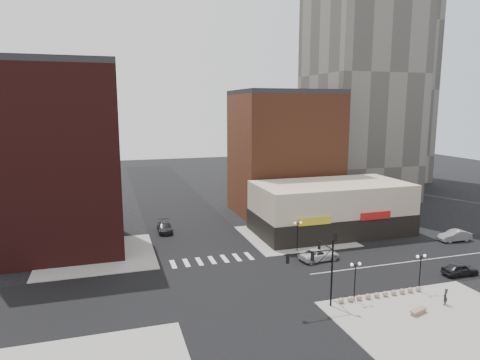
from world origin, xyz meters
name	(u,v)px	position (x,y,z in m)	size (l,w,h in m)	color
ground	(230,285)	(0.00, 0.00, 0.00)	(240.00, 240.00, 0.00)	black
road_ew	(230,285)	(0.00, 0.00, 0.01)	(200.00, 14.00, 0.02)	black
road_ns	(230,285)	(0.00, 0.00, 0.01)	(14.00, 200.00, 0.02)	black
sidewalk_nw	(97,255)	(-14.50, 14.50, 0.06)	(15.00, 15.00, 0.12)	gray
sidewalk_ne	(294,236)	(14.50, 14.50, 0.06)	(15.00, 15.00, 0.12)	gray
sidewalk_se	(436,322)	(16.00, -14.00, 0.06)	(18.00, 14.00, 0.12)	gray
building_nw	(58,161)	(-19.00, 18.50, 12.50)	(16.00, 15.00, 25.00)	#3A1312
building_ne_midrise	(284,155)	(19.00, 29.50, 11.00)	(18.00, 15.00, 22.00)	brown
tower_far	(391,24)	(60.00, 56.00, 41.00)	(18.00, 18.00, 82.00)	#47443F
building_ne_row	(331,212)	(21.00, 15.00, 3.30)	(24.20, 12.20, 8.00)	beige
traffic_signal	(322,260)	(7.24, -7.83, 4.96)	(5.59, 3.09, 7.77)	black
street_lamp_se_a	(355,272)	(11.00, -8.00, 3.29)	(1.22, 0.32, 4.16)	black
street_lamp_se_b	(421,263)	(19.00, -8.00, 3.29)	(1.22, 0.32, 4.16)	black
street_lamp_ne	(298,229)	(12.00, 8.00, 3.29)	(1.22, 0.32, 4.16)	black
bollard_row	(381,294)	(14.23, -8.00, 0.41)	(10.02, 0.57, 0.57)	gray
white_suv	(319,254)	(13.33, 4.16, 0.76)	(2.51, 5.45, 1.51)	silver
dark_sedan_east	(460,269)	(27.00, -5.45, 0.75)	(1.76, 4.38, 1.49)	black
silver_sedan	(455,236)	(36.48, 5.33, 0.82)	(1.73, 4.97, 1.64)	gray
dark_sedan_north	(165,227)	(-4.36, 22.84, 0.79)	(2.21, 5.44, 1.58)	black
pedestrian	(445,297)	(19.32, -11.43, 0.97)	(0.62, 0.41, 1.70)	#262429
stone_bench	(418,311)	(15.47, -12.22, 0.37)	(2.10, 1.19, 0.47)	gray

